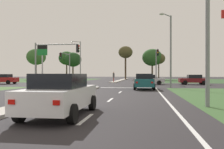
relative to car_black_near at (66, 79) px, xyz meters
The scene contains 34 objects.
ground_plane 5.87m from the car_black_near, ahead, with size 200.00×200.00×0.00m, color #282628.
grass_verge_far_left 32.02m from the car_black_near, 128.05° to the left, with size 35.00×35.00×0.01m, color #385B2D.
median_island_near 19.20m from the car_black_near, 72.49° to the right, with size 1.20×22.00×0.14m, color #ADA89E.
median_island_far 26.36m from the car_black_near, 77.34° to the left, with size 1.20×36.00×0.14m, color #ADA89E.
lane_dash_near 26.52m from the car_black_near, 69.53° to the right, with size 0.14×2.00×0.01m, color silver.
lane_dash_second 21.01m from the car_black_near, 63.79° to the right, with size 0.14×2.00×0.01m, color silver.
lane_dash_third 15.86m from the car_black_near, 54.16° to the right, with size 0.14×2.00×0.01m, color silver.
edge_line_right 21.43m from the car_black_near, 53.88° to the right, with size 0.14×24.00×0.01m, color silver.
stop_bar_near 11.48m from the car_black_near, 33.33° to the right, with size 6.40×0.50×0.01m, color silver.
crosswalk_bar_near 4.61m from the car_black_near, 97.95° to the right, with size 0.70×2.80×0.01m, color silver.
crosswalk_bar_second 4.60m from the car_black_near, 83.37° to the right, with size 0.70×2.80×0.01m, color silver.
crosswalk_bar_third 4.86m from the car_black_near, 69.59° to the right, with size 0.70×2.80×0.01m, color silver.
crosswalk_bar_fourth 5.37m from the car_black_near, 57.88° to the right, with size 0.70×2.80×0.01m, color silver.
crosswalk_bar_fifth 6.05m from the car_black_near, 48.53° to the right, with size 0.70×2.80×0.01m, color silver.
crosswalk_bar_sixth 6.86m from the car_black_near, 41.27° to the right, with size 0.70×2.80×0.01m, color silver.
car_black_near is the anchor object (origin of this frame).
car_white_second 25.63m from the car_black_near, 71.41° to the right, with size 2.00×4.48×1.58m.
car_red_third 10.86m from the car_black_near, behind, with size 4.53×2.01×1.56m.
car_silver_fourth 12.32m from the car_black_near, 12.38° to the left, with size 4.59×2.01×1.46m.
car_maroon_fifth 18.89m from the car_black_near, ahead, with size 4.18×2.00×1.47m.
car_teal_sixth 14.18m from the car_black_near, 36.84° to the right, with size 2.09×4.53×1.61m.
traffic_signal_far_left 6.42m from the car_black_near, 108.48° to the left, with size 0.32×4.90×5.24m.
traffic_signal_far_right 14.80m from the car_black_near, 22.61° to the left, with size 0.32×4.79×5.58m.
traffic_signal_near_left 6.61m from the car_black_near, 87.13° to the right, with size 5.64×0.32×5.39m.
street_lamp_second 15.91m from the car_black_near, 23.37° to the right, with size 1.50×1.88×8.15m.
street_lamp_third 18.32m from the car_black_near, 99.39° to the left, with size 1.89×1.53×8.85m.
pedestrian_at_median 10.88m from the car_black_near, 57.35° to the left, with size 0.34×0.34×1.83m.
fuel_price_totem 10.24m from the car_black_near, 135.12° to the left, with size 1.80×0.24×6.72m.
treeline_near 38.24m from the car_black_near, 122.15° to the left, with size 5.58×5.58×9.01m.
treeline_second 34.36m from the car_black_near, 108.63° to the left, with size 4.61×4.61×8.14m.
treeline_third 30.76m from the car_black_near, 105.41° to the left, with size 4.65×4.65×7.53m.
treeline_fourth 33.02m from the car_black_near, 78.79° to the left, with size 3.94×3.94×9.33m.
treeline_fifth 34.49m from the car_black_near, 63.42° to the left, with size 3.46×3.46×7.20m.
treeline_sixth 33.68m from the car_black_near, 65.95° to the left, with size 5.34×5.34×8.29m.
Camera 1 is at (5.50, -3.43, 1.57)m, focal length 37.26 mm.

